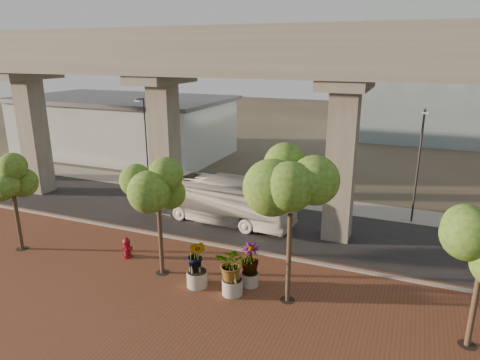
% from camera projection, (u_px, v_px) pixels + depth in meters
% --- Properties ---
extents(ground, '(160.00, 160.00, 0.00)m').
position_uv_depth(ground, '(234.00, 235.00, 26.81)').
color(ground, '#373228').
rests_on(ground, ground).
extents(brick_plaza, '(70.00, 13.00, 0.06)m').
position_uv_depth(brick_plaza, '(166.00, 300.00, 19.71)').
color(brick_plaza, brown).
rests_on(brick_plaza, ground).
extents(asphalt_road, '(90.00, 8.00, 0.04)m').
position_uv_depth(asphalt_road, '(246.00, 223.00, 28.58)').
color(asphalt_road, black).
rests_on(asphalt_road, ground).
extents(curb_strip, '(70.00, 0.25, 0.16)m').
position_uv_depth(curb_strip, '(221.00, 246.00, 25.01)').
color(curb_strip, gray).
rests_on(curb_strip, ground).
extents(far_sidewalk, '(90.00, 3.00, 0.06)m').
position_uv_depth(far_sidewalk, '(271.00, 198.00, 33.45)').
color(far_sidewalk, gray).
rests_on(far_sidewalk, ground).
extents(transit_viaduct, '(72.00, 5.60, 12.40)m').
position_uv_depth(transit_viaduct, '(246.00, 114.00, 26.49)').
color(transit_viaduct, gray).
rests_on(transit_viaduct, ground).
extents(station_pavilion, '(23.00, 13.00, 6.30)m').
position_uv_depth(station_pavilion, '(124.00, 125.00, 47.31)').
color(station_pavilion, silver).
rests_on(station_pavilion, ground).
extents(transit_bus, '(11.10, 3.43, 3.05)m').
position_uv_depth(transit_bus, '(215.00, 199.00, 28.69)').
color(transit_bus, silver).
rests_on(transit_bus, ground).
extents(fire_hydrant, '(0.59, 0.53, 1.18)m').
position_uv_depth(fire_hydrant, '(127.00, 248.00, 23.61)').
color(fire_hydrant, maroon).
rests_on(fire_hydrant, ground).
extents(planter_front, '(2.15, 2.15, 2.37)m').
position_uv_depth(planter_front, '(232.00, 266.00, 19.74)').
color(planter_front, '#99978B').
rests_on(planter_front, ground).
extents(planter_right, '(2.06, 2.06, 2.20)m').
position_uv_depth(planter_right, '(250.00, 260.00, 20.53)').
color(planter_right, gray).
rests_on(planter_right, ground).
extents(planter_left, '(2.23, 2.23, 2.45)m').
position_uv_depth(planter_left, '(197.00, 258.00, 20.41)').
color(planter_left, gray).
rests_on(planter_left, ground).
extents(street_tree_far_west, '(3.24, 3.24, 5.67)m').
position_uv_depth(street_tree_far_west, '(11.00, 180.00, 23.56)').
color(street_tree_far_west, '#4A372A').
rests_on(street_tree_far_west, ground).
extents(street_tree_near_west, '(3.51, 3.51, 6.13)m').
position_uv_depth(street_tree_near_west, '(158.00, 190.00, 20.78)').
color(street_tree_near_west, '#4A372A').
rests_on(street_tree_near_west, ground).
extents(street_tree_near_east, '(3.92, 3.92, 7.17)m').
position_uv_depth(street_tree_near_east, '(291.00, 189.00, 18.08)').
color(street_tree_near_east, '#4A372A').
rests_on(street_tree_near_east, ground).
extents(streetlamp_west, '(0.37, 1.08, 7.44)m').
position_uv_depth(streetlamp_west, '(145.00, 136.00, 35.02)').
color(streetlamp_west, '#2E2E33').
rests_on(streetlamp_west, ground).
extents(streetlamp_east, '(0.38, 1.10, 7.58)m').
position_uv_depth(streetlamp_east, '(419.00, 159.00, 27.43)').
color(streetlamp_east, '#303035').
rests_on(streetlamp_east, ground).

